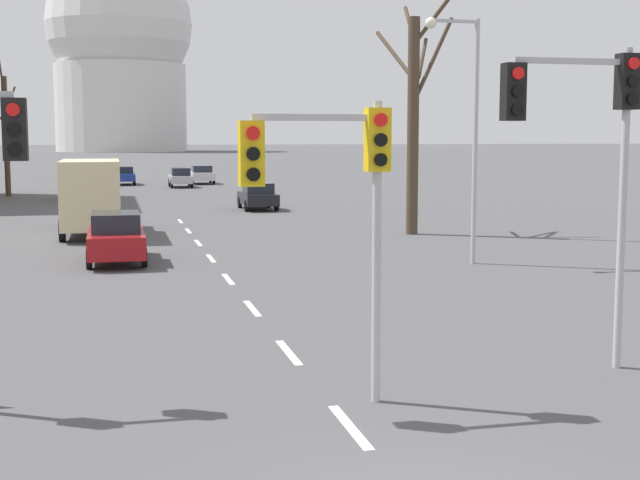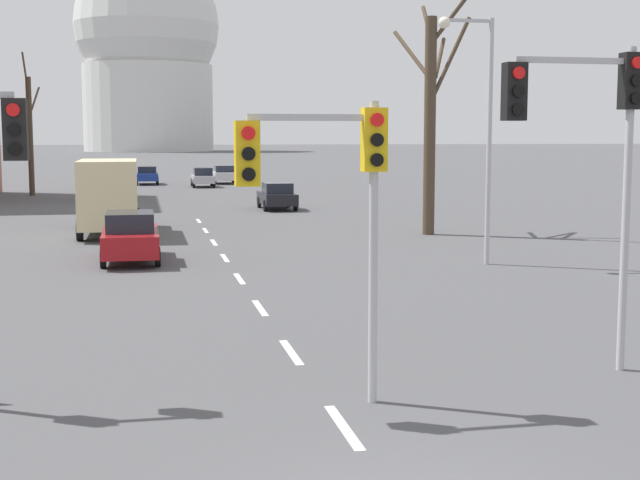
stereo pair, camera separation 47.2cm
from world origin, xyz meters
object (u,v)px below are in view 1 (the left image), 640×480
object	(u,v)px
sedan_distant_centre	(124,175)
delivery_truck	(91,194)
sedan_far_left	(202,174)
traffic_signal_near_right	(588,126)
sedan_far_right	(84,188)
street_lamp_right	(466,115)
sedan_mid_centre	(258,196)
traffic_signal_centre_tall	(333,176)
sedan_near_right	(116,237)
sedan_near_left	(180,177)

from	to	relation	value
sedan_distant_centre	delivery_truck	world-z (taller)	delivery_truck
sedan_far_left	delivery_truck	bearing A→B (deg)	-102.28
sedan_distant_centre	delivery_truck	distance (m)	38.91
traffic_signal_near_right	sedan_far_right	world-z (taller)	traffic_signal_near_right
sedan_far_right	delivery_truck	world-z (taller)	delivery_truck
street_lamp_right	sedan_mid_centre	world-z (taller)	street_lamp_right
traffic_signal_near_right	delivery_truck	xyz separation A→B (m)	(-8.84, 24.30, -2.59)
sedan_far_right	traffic_signal_near_right	bearing A→B (deg)	-77.90
sedan_far_left	traffic_signal_near_right	bearing A→B (deg)	-89.65
traffic_signal_near_right	traffic_signal_centre_tall	world-z (taller)	traffic_signal_near_right
sedan_mid_centre	sedan_near_right	bearing A→B (deg)	-111.89
sedan_mid_centre	sedan_far_left	bearing A→B (deg)	90.78
traffic_signal_centre_tall	delivery_truck	bearing A→B (deg)	99.14
sedan_near_left	sedan_distant_centre	distance (m)	6.56
sedan_near_right	sedan_near_left	bearing A→B (deg)	82.83
street_lamp_right	sedan_far_right	size ratio (longest dim) A/B	1.89
sedan_far_right	sedan_near_left	bearing A→B (deg)	61.17
sedan_near_left	sedan_far_right	bearing A→B (deg)	-118.83
sedan_distant_centre	traffic_signal_centre_tall	bearing A→B (deg)	-88.06
street_lamp_right	sedan_distant_centre	bearing A→B (deg)	101.22
traffic_signal_near_right	sedan_distant_centre	bearing A→B (deg)	96.27
sedan_far_left	sedan_far_right	world-z (taller)	sedan_far_right
traffic_signal_near_right	sedan_near_right	bearing A→B (deg)	116.68
traffic_signal_centre_tall	sedan_far_left	world-z (taller)	traffic_signal_centre_tall
street_lamp_right	sedan_near_left	world-z (taller)	street_lamp_right
sedan_near_right	sedan_far_left	xyz separation A→B (m)	(7.52, 47.36, -0.02)
street_lamp_right	traffic_signal_centre_tall	bearing A→B (deg)	-119.58
traffic_signal_centre_tall	sedan_distant_centre	xyz separation A→B (m)	(-2.17, 64.13, -2.73)
sedan_near_left	sedan_mid_centre	xyz separation A→B (m)	(2.55, -22.87, -0.03)
sedan_mid_centre	sedan_distant_centre	xyz separation A→B (m)	(-6.93, 27.76, 0.03)
sedan_mid_centre	sedan_far_left	distance (m)	27.70
sedan_near_right	sedan_mid_centre	world-z (taller)	sedan_near_right
sedan_far_right	sedan_near_right	bearing A→B (deg)	-86.51
sedan_distant_centre	sedan_near_left	bearing A→B (deg)	-48.14
street_lamp_right	sedan_far_right	distance (m)	35.13
street_lamp_right	sedan_far_left	bearing A→B (deg)	93.91
street_lamp_right	sedan_near_right	xyz separation A→B (m)	(-10.96, 2.94, -3.96)
traffic_signal_centre_tall	delivery_truck	xyz separation A→B (m)	(-4.07, 25.28, -1.83)
sedan_near_left	sedan_near_right	distance (m)	42.87
sedan_near_left	sedan_distant_centre	xyz separation A→B (m)	(-4.38, 4.89, 0.00)
sedan_distant_centre	delivery_truck	bearing A→B (deg)	-92.79
traffic_signal_centre_tall	sedan_near_left	xyz separation A→B (m)	(2.21, 59.25, -2.73)
sedan_mid_centre	delivery_truck	distance (m)	14.21
traffic_signal_centre_tall	sedan_distant_centre	bearing A→B (deg)	91.94
sedan_near_left	sedan_mid_centre	size ratio (longest dim) A/B	0.95
traffic_signal_near_right	sedan_mid_centre	xyz separation A→B (m)	(-0.01, 35.40, -3.52)
traffic_signal_near_right	sedan_mid_centre	world-z (taller)	traffic_signal_near_right
traffic_signal_near_right	sedan_far_left	distance (m)	63.19
sedan_mid_centre	delivery_truck	world-z (taller)	delivery_truck
sedan_near_left	sedan_far_left	size ratio (longest dim) A/B	0.90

